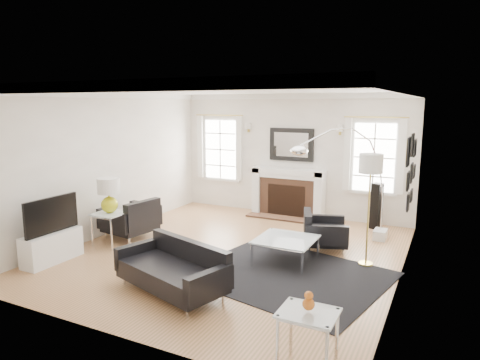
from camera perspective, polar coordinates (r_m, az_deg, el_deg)
The scene contains 25 objects.
floor at distance 7.59m, azimuth -1.05°, elevation -9.66°, with size 6.00×6.00×0.00m, color olive.
back_wall at distance 9.97m, azimuth 6.92°, elevation 3.30°, with size 5.50×0.04×2.80m, color white.
front_wall at distance 4.83m, azimuth -17.81°, elevation -4.31°, with size 5.50×0.04×2.80m, color white.
left_wall at distance 8.84m, azimuth -17.12°, elevation 2.07°, with size 0.04×6.00×2.80m, color white.
right_wall at distance 6.46m, azimuth 21.09°, elevation -0.96°, with size 0.04×6.00×2.80m, color white.
ceiling at distance 7.15m, azimuth -1.13°, elevation 11.99°, with size 5.50×6.00×0.02m, color white.
crown_molding at distance 7.14m, azimuth -1.13°, elevation 11.51°, with size 5.50×6.00×0.12m, color white.
fireplace at distance 9.91m, azimuth 6.41°, elevation -1.75°, with size 1.70×0.69×1.11m.
mantel_mirror at distance 9.90m, azimuth 6.86°, elevation 4.71°, with size 1.05×0.07×0.75m.
window_left at distance 10.67m, azimuth -2.59°, elevation 4.13°, with size 1.24×0.15×1.62m.
window_right at distance 9.46m, azimuth 17.45°, elevation 2.91°, with size 1.24×0.15×1.62m.
gallery_wall at distance 7.72m, azimuth 21.86°, elevation 1.69°, with size 0.04×1.73×1.29m.
tv_unit at distance 7.71m, azimuth -23.78°, elevation -7.64°, with size 0.35×1.00×1.09m.
area_rug at distance 6.70m, azimuth 6.28°, elevation -12.39°, with size 2.79×2.32×0.01m, color black.
sofa at distance 6.11m, azimuth -8.70°, elevation -11.79°, with size 1.84×1.23×0.55m.
armchair_left at distance 8.57m, azimuth -14.17°, elevation -5.17°, with size 0.97×1.05×0.63m.
armchair_right at distance 7.83m, azimuth 10.93°, elevation -6.81°, with size 0.96×1.02×0.56m.
coffee_table at distance 7.05m, azimuth 6.14°, elevation -8.02°, with size 0.92×0.92×0.41m.
side_table_left at distance 8.21m, azimuth -16.91°, elevation -4.95°, with size 0.55×0.55×0.61m.
nesting_table at distance 4.37m, azimuth 9.05°, elevation -18.40°, with size 0.55×0.46×0.61m.
gourd_lamp at distance 8.10m, azimuth -17.08°, elevation -1.66°, with size 0.40×0.40×0.65m.
orange_vase at distance 4.26m, azimuth 9.13°, elevation -15.73°, with size 0.12×0.12×0.19m.
arc_floor_lamp at distance 8.03m, azimuth 13.46°, elevation 0.05°, with size 1.57×1.45×2.22m.
stick_floor_lamp at distance 6.95m, azimuth 17.03°, elevation 1.36°, with size 0.37×0.37×1.80m.
speaker_tower at distance 9.31m, azimuth 17.73°, elevation -3.33°, with size 0.19×0.19×0.96m, color black.
Camera 1 is at (3.30, -6.33, 2.56)m, focal length 32.00 mm.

